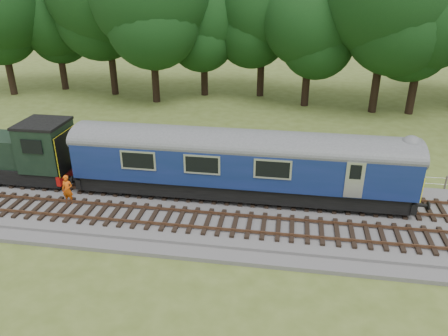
# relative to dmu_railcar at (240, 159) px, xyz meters

# --- Properties ---
(ground) EXTENTS (120.00, 120.00, 0.00)m
(ground) POSITION_rel_dmu_railcar_xyz_m (3.65, -1.40, -2.61)
(ground) COLOR #4E5C22
(ground) RESTS_ON ground
(ballast) EXTENTS (70.00, 7.00, 0.35)m
(ballast) POSITION_rel_dmu_railcar_xyz_m (3.65, -1.40, -2.43)
(ballast) COLOR #4C4C4F
(ballast) RESTS_ON ground
(track_north) EXTENTS (67.20, 2.40, 0.21)m
(track_north) POSITION_rel_dmu_railcar_xyz_m (3.65, -0.00, -2.19)
(track_north) COLOR black
(track_north) RESTS_ON ballast
(track_south) EXTENTS (67.20, 2.40, 0.21)m
(track_south) POSITION_rel_dmu_railcar_xyz_m (3.65, -3.00, -2.19)
(track_south) COLOR black
(track_south) RESTS_ON ballast
(fence) EXTENTS (64.00, 0.12, 1.00)m
(fence) POSITION_rel_dmu_railcar_xyz_m (3.65, 3.10, -2.61)
(fence) COLOR #6B6054
(fence) RESTS_ON ground
(tree_line) EXTENTS (70.00, 8.00, 18.00)m
(tree_line) POSITION_rel_dmu_railcar_xyz_m (3.65, 20.60, -2.61)
(tree_line) COLOR black
(tree_line) RESTS_ON ground
(dmu_railcar) EXTENTS (18.05, 2.86, 3.88)m
(dmu_railcar) POSITION_rel_dmu_railcar_xyz_m (0.00, 0.00, 0.00)
(dmu_railcar) COLOR black
(dmu_railcar) RESTS_ON ground
(shunter_loco) EXTENTS (8.91, 2.60, 3.38)m
(shunter_loco) POSITION_rel_dmu_railcar_xyz_m (-13.93, 0.00, -0.63)
(shunter_loco) COLOR black
(shunter_loco) RESTS_ON ground
(worker) EXTENTS (0.60, 0.40, 1.63)m
(worker) POSITION_rel_dmu_railcar_xyz_m (-8.98, -2.24, -1.44)
(worker) COLOR #DD510B
(worker) RESTS_ON ballast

